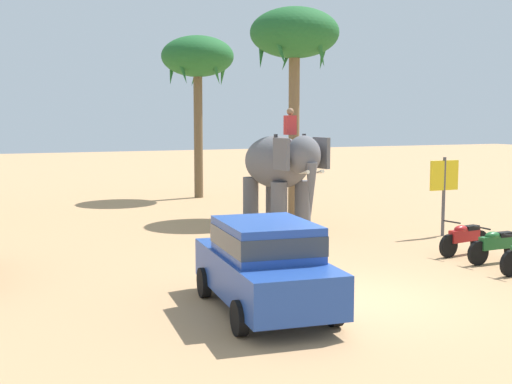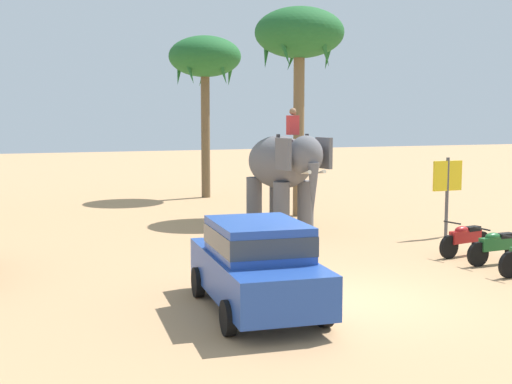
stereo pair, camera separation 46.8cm
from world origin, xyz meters
name	(u,v)px [view 1 (the left image)]	position (x,y,z in m)	size (l,w,h in m)	color
ground_plane	(354,300)	(0.00, 0.00, 0.00)	(120.00, 120.00, 0.00)	tan
car_sedan_foreground	(265,262)	(-1.92, 0.02, 0.93)	(2.21, 4.26, 1.70)	#23479E
elephant_with_mahout	(280,167)	(2.44, 8.40, 1.99)	(1.87, 3.94, 3.88)	slate
motorcycle_far_in_row	(497,245)	(5.07, 1.52, 0.46)	(1.80, 0.55, 0.94)	black
motorcycle_end_of_row	(464,237)	(5.01, 2.63, 0.46)	(1.79, 0.56, 0.94)	black
palm_tree_left_of_road	(294,38)	(4.18, 10.85, 6.41)	(3.20, 3.20, 7.50)	brown
palm_tree_far_back	(198,60)	(2.85, 17.63, 6.09)	(3.20, 3.20, 7.17)	brown
signboard_yellow	(444,181)	(6.39, 5.18, 1.69)	(1.00, 0.10, 2.40)	#4C4C51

